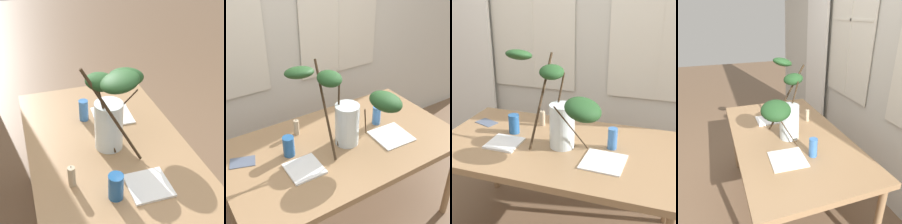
{
  "view_description": "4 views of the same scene",
  "coord_description": "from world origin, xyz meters",
  "views": [
    {
      "loc": [
        -1.39,
        0.43,
        1.93
      ],
      "look_at": [
        0.11,
        -0.05,
        0.92
      ],
      "focal_mm": 52.27,
      "sensor_mm": 36.0,
      "label": 1
    },
    {
      "loc": [
        -0.92,
        -1.4,
        2.01
      ],
      "look_at": [
        -0.03,
        -0.01,
        1.01
      ],
      "focal_mm": 49.51,
      "sensor_mm": 36.0,
      "label": 2
    },
    {
      "loc": [
        0.64,
        -1.75,
        1.73
      ],
      "look_at": [
        0.04,
        0.03,
        0.97
      ],
      "focal_mm": 51.37,
      "sensor_mm": 36.0,
      "label": 3
    },
    {
      "loc": [
        1.6,
        -0.55,
        1.7
      ],
      "look_at": [
        0.08,
        -0.01,
        0.99
      ],
      "focal_mm": 36.39,
      "sensor_mm": 36.0,
      "label": 4
    }
  ],
  "objects": [
    {
      "name": "ground",
      "position": [
        0.0,
        0.0,
        0.0
      ],
      "size": [
        14.0,
        14.0,
        0.0
      ],
      "primitive_type": "plane",
      "color": "brown"
    },
    {
      "name": "back_wall_with_windows",
      "position": [
        0.0,
        0.94,
        1.44
      ],
      "size": [
        5.51,
        0.14,
        2.86
      ],
      "color": "beige",
      "rests_on": "ground"
    },
    {
      "name": "dining_table",
      "position": [
        0.0,
        0.0,
        0.69
      ],
      "size": [
        1.59,
        0.91,
        0.75
      ],
      "color": "#93704C",
      "rests_on": "ground"
    },
    {
      "name": "vase_with_branches",
      "position": [
        0.04,
        -0.04,
        1.01
      ],
      "size": [
        0.73,
        0.49,
        0.62
      ],
      "color": "silver",
      "rests_on": "dining_table"
    },
    {
      "name": "drinking_glass_blue_left",
      "position": [
        -0.35,
        0.08,
        0.81
      ],
      "size": [
        0.07,
        0.07,
        0.14
      ],
      "primitive_type": "cylinder",
      "color": "#235693",
      "rests_on": "dining_table"
    },
    {
      "name": "drinking_glass_blue_right",
      "position": [
        0.35,
        0.07,
        0.82
      ],
      "size": [
        0.06,
        0.06,
        0.14
      ],
      "primitive_type": "cylinder",
      "color": "#386BAD",
      "rests_on": "dining_table"
    },
    {
      "name": "plate_square_left",
      "position": [
        -0.33,
        -0.1,
        0.75
      ],
      "size": [
        0.21,
        0.21,
        0.01
      ],
      "primitive_type": "cube",
      "rotation": [
        0.0,
        0.0,
        -0.01
      ],
      "color": "white",
      "rests_on": "dining_table"
    },
    {
      "name": "plate_square_right",
      "position": [
        0.33,
        -0.12,
        0.75
      ],
      "size": [
        0.26,
        0.26,
        0.01
      ],
      "primitive_type": "cube",
      "rotation": [
        0.0,
        0.0,
        -0.05
      ],
      "color": "white",
      "rests_on": "dining_table"
    },
    {
      "name": "napkin_folded",
      "position": [
        -0.63,
        0.17,
        0.75
      ],
      "size": [
        0.18,
        0.14,
        0.0
      ],
      "primitive_type": "cube",
      "rotation": [
        0.0,
        0.0,
        -0.32
      ],
      "color": "#4C566B",
      "rests_on": "dining_table"
    },
    {
      "name": "pillar_candle",
      "position": [
        -0.21,
        0.26,
        0.8
      ],
      "size": [
        0.04,
        0.04,
        0.12
      ],
      "color": "tan",
      "rests_on": "dining_table"
    }
  ]
}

